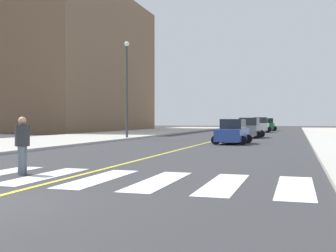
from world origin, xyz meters
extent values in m
cube|color=#B2ADA3|center=(-12.20, 20.00, 0.07)|extent=(10.00, 120.00, 0.15)
cube|color=silver|center=(-0.90, 4.00, 0.01)|extent=(0.90, 4.00, 0.01)
cube|color=silver|center=(0.90, 4.00, 0.01)|extent=(0.90, 4.00, 0.01)
cube|color=silver|center=(2.70, 4.00, 0.01)|extent=(0.90, 4.00, 0.01)
cube|color=silver|center=(4.50, 4.00, 0.01)|extent=(0.90, 4.00, 0.01)
cube|color=silver|center=(6.30, 4.00, 0.01)|extent=(0.90, 4.00, 0.01)
cube|color=yellow|center=(0.00, 40.00, 0.01)|extent=(0.16, 80.00, 0.01)
cube|color=brown|center=(-27.28, 52.41, 10.60)|extent=(16.00, 32.00, 21.19)
cube|color=#2D479E|center=(2.00, 22.60, 0.64)|extent=(1.93, 3.96, 0.83)
cube|color=#1E2328|center=(2.01, 22.83, 1.38)|extent=(1.56, 2.00, 0.70)
cylinder|color=black|center=(1.05, 21.43, 0.31)|extent=(0.64, 0.23, 0.63)
cylinder|color=black|center=(2.84, 21.35, 0.31)|extent=(0.64, 0.23, 0.63)
cylinder|color=black|center=(1.16, 23.84, 0.31)|extent=(0.64, 0.23, 0.63)
cylinder|color=black|center=(2.95, 23.76, 0.31)|extent=(0.64, 0.23, 0.63)
cube|color=slate|center=(2.03, 33.14, 0.69)|extent=(2.09, 4.29, 0.90)
cube|color=#1E2328|center=(2.04, 33.39, 1.50)|extent=(1.69, 2.17, 0.76)
cylinder|color=black|center=(1.00, 31.89, 0.34)|extent=(0.69, 0.25, 0.68)
cylinder|color=black|center=(2.94, 31.80, 0.34)|extent=(0.69, 0.25, 0.68)
cylinder|color=black|center=(1.12, 34.49, 0.34)|extent=(0.69, 0.25, 0.68)
cylinder|color=black|center=(3.06, 34.40, 0.34)|extent=(0.69, 0.25, 0.68)
cube|color=silver|center=(1.64, 50.93, 0.74)|extent=(2.11, 4.53, 0.96)
cube|color=#1E2328|center=(1.64, 51.20, 1.60)|extent=(1.75, 2.28, 0.81)
cylinder|color=black|center=(0.63, 49.52, 0.36)|extent=(0.73, 0.25, 0.73)
cylinder|color=black|center=(2.71, 49.55, 0.36)|extent=(0.73, 0.25, 0.73)
cylinder|color=black|center=(0.58, 52.31, 0.36)|extent=(0.73, 0.25, 0.73)
cylinder|color=black|center=(2.66, 52.34, 0.36)|extent=(0.73, 0.25, 0.73)
cube|color=#236B42|center=(2.04, 59.59, 0.70)|extent=(1.98, 4.30, 0.92)
cube|color=#1E2328|center=(2.03, 59.85, 1.53)|extent=(1.65, 2.16, 0.77)
cylinder|color=black|center=(1.06, 58.25, 0.35)|extent=(0.69, 0.23, 0.69)
cylinder|color=black|center=(3.04, 58.27, 0.35)|extent=(0.69, 0.23, 0.69)
cylinder|color=black|center=(1.03, 60.91, 0.35)|extent=(0.69, 0.23, 0.69)
cylinder|color=black|center=(3.01, 60.93, 0.35)|extent=(0.69, 0.23, 0.69)
cube|color=black|center=(-1.77, 46.72, 0.62)|extent=(1.80, 3.82, 0.81)
cube|color=#1E2328|center=(-1.77, 46.50, 1.35)|extent=(1.48, 1.92, 0.68)
cylinder|color=black|center=(-0.93, 47.91, 0.31)|extent=(0.62, 0.21, 0.61)
cylinder|color=black|center=(-2.67, 47.87, 0.31)|extent=(0.62, 0.21, 0.61)
cylinder|color=black|center=(-0.87, 45.57, 0.31)|extent=(0.62, 0.21, 0.61)
cylinder|color=black|center=(-2.62, 45.53, 0.31)|extent=(0.62, 0.21, 0.61)
cylinder|color=slate|center=(-1.73, 4.01, 0.44)|extent=(0.20, 0.20, 0.88)
cylinder|color=slate|center=(-1.76, 4.19, 0.44)|extent=(0.20, 0.20, 0.88)
cylinder|color=#2D2D33|center=(-1.75, 4.10, 1.22)|extent=(0.44, 0.44, 0.66)
sphere|color=tan|center=(-1.75, 4.10, 1.67)|extent=(0.24, 0.24, 0.24)
cylinder|color=#38383D|center=(-7.83, 27.17, 4.13)|extent=(0.20, 0.20, 7.96)
sphere|color=silver|center=(-7.83, 27.17, 8.26)|extent=(0.44, 0.44, 0.44)
camera|label=1|loc=(6.33, -7.05, 1.70)|focal=45.40mm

